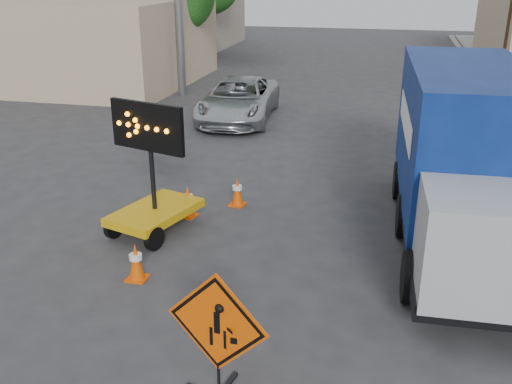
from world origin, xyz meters
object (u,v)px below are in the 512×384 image
at_px(construction_sign, 218,335).
at_px(box_truck, 464,168).
at_px(arrow_board, 155,204).
at_px(pickup_truck, 239,100).

height_order(construction_sign, box_truck, box_truck).
relative_size(arrow_board, pickup_truck, 0.52).
distance_m(construction_sign, arrow_board, 5.52).
xyz_separation_m(arrow_board, pickup_truck, (-0.80, 9.97, 0.12)).
xyz_separation_m(arrow_board, box_truck, (6.36, 1.05, 0.98)).
xyz_separation_m(construction_sign, pickup_truck, (-3.68, 14.66, -0.24)).
bearing_deg(construction_sign, pickup_truck, 114.80).
distance_m(arrow_board, box_truck, 6.52).
bearing_deg(pickup_truck, construction_sign, -80.34).
bearing_deg(box_truck, pickup_truck, 126.29).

